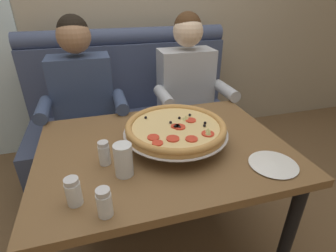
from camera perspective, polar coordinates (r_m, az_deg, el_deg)
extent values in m
plane|color=brown|center=(1.77, -0.73, -24.52)|extent=(16.00, 16.00, 0.00)
cube|color=#424C6B|center=(2.19, -6.24, -4.77)|extent=(1.67, 0.60, 0.46)
cube|color=#424C6B|center=(2.35, -8.59, 9.70)|extent=(1.67, 0.18, 0.65)
cylinder|color=#424C6B|center=(2.26, -9.29, 18.77)|extent=(1.67, 0.14, 0.14)
cube|color=brown|center=(1.29, -0.91, -5.09)|extent=(1.20, 0.88, 0.04)
cylinder|color=black|center=(1.50, 24.93, -20.81)|extent=(0.06, 0.06, 0.68)
cylinder|color=black|center=(1.79, -21.05, -10.84)|extent=(0.06, 0.06, 0.68)
cylinder|color=black|center=(1.95, 11.45, -5.88)|extent=(0.06, 0.06, 0.68)
cube|color=#2D3342|center=(1.80, -17.11, -2.33)|extent=(0.34, 0.40, 0.15)
cylinder|color=#2D3342|center=(1.78, -18.89, -15.24)|extent=(0.11, 0.11, 0.46)
cylinder|color=#2D3342|center=(1.77, -12.26, -14.47)|extent=(0.11, 0.11, 0.46)
cube|color=#38476B|center=(1.92, -18.06, 6.20)|extent=(0.40, 0.22, 0.56)
cylinder|color=#38476B|center=(1.73, -25.72, 3.24)|extent=(0.08, 0.28, 0.08)
cylinder|color=#38476B|center=(1.71, -10.46, 5.29)|extent=(0.08, 0.28, 0.08)
sphere|color=#997051|center=(1.80, -20.02, 18.03)|extent=(0.21, 0.21, 0.21)
sphere|color=black|center=(1.80, -20.20, 19.16)|extent=(0.19, 0.19, 0.19)
cube|color=#2D3342|center=(1.91, 5.82, 0.73)|extent=(0.34, 0.40, 0.15)
cylinder|color=#2D3342|center=(1.86, 5.29, -11.52)|extent=(0.11, 0.11, 0.46)
cylinder|color=#2D3342|center=(1.92, 10.95, -10.31)|extent=(0.11, 0.11, 0.46)
cube|color=#B2B7C1|center=(2.02, 3.82, 8.65)|extent=(0.40, 0.22, 0.56)
cylinder|color=#B2B7C1|center=(1.75, -0.88, 6.40)|extent=(0.08, 0.28, 0.08)
cylinder|color=#B2B7C1|center=(1.92, 12.62, 7.64)|extent=(0.08, 0.28, 0.08)
sphere|color=beige|center=(1.91, 4.43, 20.00)|extent=(0.21, 0.21, 0.21)
sphere|color=#472D19|center=(1.92, 4.36, 21.08)|extent=(0.19, 0.19, 0.19)
cylinder|color=silver|center=(1.17, 3.66, -5.83)|extent=(0.01, 0.01, 0.07)
cylinder|color=silver|center=(1.30, -3.99, -1.96)|extent=(0.01, 0.01, 0.07)
cylinder|color=silver|center=(1.36, 5.44, -0.63)|extent=(0.01, 0.01, 0.07)
torus|color=silver|center=(1.26, 1.71, -1.55)|extent=(0.28, 0.28, 0.01)
cylinder|color=silver|center=(1.26, 1.71, -1.24)|extent=(0.50, 0.50, 0.00)
cylinder|color=tan|center=(1.25, 1.72, -0.80)|extent=(0.48, 0.48, 0.02)
torus|color=tan|center=(1.24, 1.73, -0.03)|extent=(0.48, 0.48, 0.03)
cylinder|color=#E5C17A|center=(1.24, 1.73, -0.23)|extent=(0.42, 0.42, 0.01)
cylinder|color=red|center=(1.23, 1.65, -0.04)|extent=(0.04, 0.04, 0.01)
cylinder|color=red|center=(1.18, 8.75, -1.68)|extent=(0.06, 0.06, 0.01)
cylinder|color=red|center=(1.13, 1.07, -2.78)|extent=(0.06, 0.06, 0.01)
cylinder|color=red|center=(1.23, 2.52, -0.19)|extent=(0.06, 0.06, 0.01)
cylinder|color=red|center=(1.14, -3.25, -2.50)|extent=(0.05, 0.05, 0.01)
cylinder|color=red|center=(1.10, -2.32, -3.73)|extent=(0.05, 0.05, 0.01)
cylinder|color=red|center=(1.13, 5.20, -2.84)|extent=(0.05, 0.05, 0.01)
cylinder|color=red|center=(1.30, 5.00, 1.28)|extent=(0.05, 0.05, 0.01)
sphere|color=black|center=(1.24, 8.02, 0.10)|extent=(0.01, 0.01, 0.01)
sphere|color=black|center=(1.27, 8.13, 0.70)|extent=(0.01, 0.01, 0.01)
sphere|color=black|center=(1.22, 2.55, -0.26)|extent=(0.01, 0.01, 0.01)
sphere|color=black|center=(1.31, 2.51, 1.80)|extent=(0.01, 0.01, 0.01)
sphere|color=black|center=(1.23, 1.62, -0.08)|extent=(0.01, 0.01, 0.01)
sphere|color=black|center=(1.26, 0.57, 0.80)|extent=(0.01, 0.01, 0.01)
sphere|color=black|center=(1.32, -4.92, 1.88)|extent=(0.01, 0.01, 0.01)
sphere|color=black|center=(1.34, 4.81, 2.44)|extent=(0.01, 0.01, 0.01)
cone|color=#CCC675|center=(1.19, 8.80, -0.96)|extent=(0.04, 0.04, 0.02)
cone|color=#CCC675|center=(1.17, 8.86, -1.50)|extent=(0.04, 0.04, 0.02)
cone|color=#CCC675|center=(1.30, 3.96, 1.88)|extent=(0.04, 0.04, 0.02)
cylinder|color=white|center=(0.93, -13.74, -16.44)|extent=(0.05, 0.05, 0.09)
cylinder|color=silver|center=(0.94, -13.58, -17.45)|extent=(0.04, 0.04, 0.04)
cylinder|color=silver|center=(0.89, -14.14, -13.91)|extent=(0.05, 0.05, 0.02)
cylinder|color=white|center=(1.00, -19.98, -13.77)|extent=(0.05, 0.05, 0.09)
cylinder|color=#A82D19|center=(1.01, -19.79, -14.66)|extent=(0.05, 0.05, 0.05)
cylinder|color=silver|center=(0.96, -20.51, -11.32)|extent=(0.05, 0.05, 0.02)
cylinder|color=white|center=(1.16, -13.79, -6.18)|extent=(0.05, 0.05, 0.09)
cylinder|color=#4C6633|center=(1.17, -13.71, -6.78)|extent=(0.04, 0.04, 0.06)
cylinder|color=silver|center=(1.14, -14.10, -3.88)|extent=(0.05, 0.05, 0.02)
cylinder|color=white|center=(1.23, 22.09, -7.84)|extent=(0.15, 0.15, 0.01)
cone|color=white|center=(1.23, 22.16, -7.50)|extent=(0.21, 0.21, 0.01)
cylinder|color=silver|center=(1.07, -9.76, -7.36)|extent=(0.08, 0.08, 0.14)
cylinder|color=gold|center=(1.09, -9.64, -8.61)|extent=(0.06, 0.06, 0.08)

